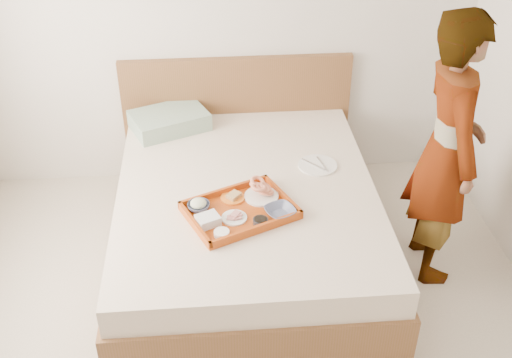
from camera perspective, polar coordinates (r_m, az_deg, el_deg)
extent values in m
cube|color=silver|center=(4.31, -2.97, 15.42)|extent=(3.50, 0.01, 2.60)
cube|color=brown|center=(3.92, -0.85, -3.88)|extent=(1.65, 2.00, 0.53)
cube|color=brown|center=(4.62, -1.74, 5.59)|extent=(1.65, 0.06, 0.95)
cube|color=#90B191|center=(4.39, -7.93, 5.33)|extent=(0.59, 0.51, 0.12)
cube|color=#AF450E|center=(3.53, -1.48, -2.86)|extent=(0.70, 0.62, 0.05)
cylinder|color=white|center=(3.64, 0.49, -1.59)|extent=(0.27, 0.27, 0.01)
imported|color=#1A2045|center=(3.50, 2.21, -2.99)|extent=(0.22, 0.22, 0.04)
cylinder|color=black|center=(3.44, 0.41, -3.91)|extent=(0.11, 0.11, 0.03)
cylinder|color=white|center=(3.48, -2.01, -3.57)|extent=(0.19, 0.19, 0.01)
cylinder|color=orange|center=(3.64, -2.15, -1.73)|extent=(0.19, 0.19, 0.01)
imported|color=#1A2045|center=(3.56, -5.27, -2.52)|extent=(0.17, 0.17, 0.04)
cube|color=silver|center=(3.44, -4.42, -3.77)|extent=(0.15, 0.14, 0.05)
cylinder|color=white|center=(3.36, -3.16, -4.99)|extent=(0.11, 0.11, 0.03)
cylinder|color=white|center=(3.97, 5.66, 1.26)|extent=(0.33, 0.33, 0.01)
imported|color=white|center=(3.70, 17.08, 2.49)|extent=(0.42, 0.62, 1.66)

